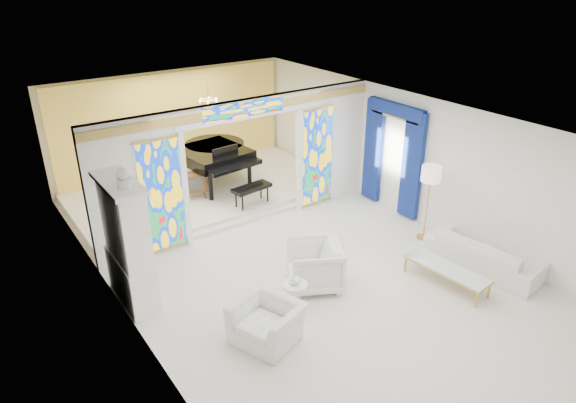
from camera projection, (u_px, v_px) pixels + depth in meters
floor at (295, 260)px, 10.76m from camera, size 12.00×12.00×0.00m
ceiling at (296, 121)px, 9.48m from camera, size 7.00×12.00×0.02m
wall_back at (172, 124)px, 14.57m from camera, size 7.00×0.02×3.00m
wall_left at (120, 247)px, 8.30m from camera, size 0.02×12.00×3.00m
wall_right at (417, 160)px, 11.94m from camera, size 0.02×12.00×3.00m
partition_wall at (244, 159)px, 11.53m from camera, size 7.00×0.22×3.00m
stained_glass_left at (162, 196)px, 10.55m from camera, size 0.90×0.04×2.40m
stained_glass_right at (317, 157)px, 12.66m from camera, size 0.90×0.04×2.40m
stained_glass_transom at (244, 109)px, 10.96m from camera, size 2.00×0.04×0.34m
alcove_platform at (206, 191)px, 13.76m from camera, size 6.80×3.80×0.18m
gold_curtain_back at (174, 125)px, 14.48m from camera, size 6.70×0.10×2.90m
chandelier at (208, 100)px, 12.74m from camera, size 0.48×0.48×0.30m
blue_drapes at (393, 149)px, 12.37m from camera, size 0.14×1.85×2.65m
china_cabinet at (128, 244)px, 9.03m from camera, size 0.56×1.46×2.72m
armchair_left at (267, 322)px, 8.38m from camera, size 1.23×1.31×0.68m
armchair_right at (315, 266)px, 9.73m from camera, size 1.33×1.32×0.91m
sofa at (484, 254)px, 10.35m from camera, size 1.21×2.39×0.67m
side_table at (295, 293)px, 9.08m from camera, size 0.47×0.47×0.56m
vase at (295, 279)px, 8.95m from camera, size 0.24×0.24×0.21m
coffee_table at (447, 269)px, 9.82m from camera, size 0.70×1.73×0.38m
floor_lamp at (431, 177)px, 10.99m from camera, size 0.53×0.53×1.74m
grand_piano at (215, 153)px, 13.76m from camera, size 2.08×3.23×1.24m
tv_console at (195, 182)px, 13.01m from camera, size 0.66×0.54×0.66m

